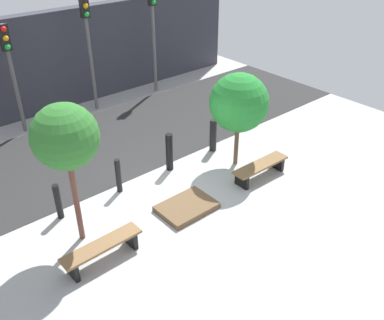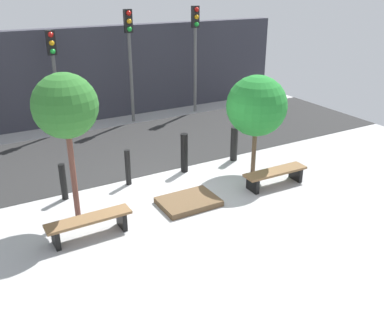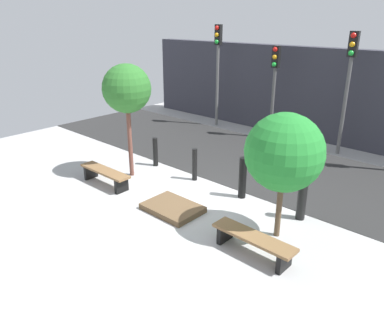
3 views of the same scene
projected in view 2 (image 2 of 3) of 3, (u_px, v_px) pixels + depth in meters
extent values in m
plane|color=#A6A6A6|center=(179.00, 196.00, 10.53)|extent=(18.00, 18.00, 0.00)
cube|color=#292929|center=(124.00, 148.00, 13.47)|extent=(18.00, 4.41, 0.01)
cube|color=#33333D|center=(86.00, 75.00, 15.66)|extent=(16.20, 0.50, 3.38)
cube|color=black|center=(56.00, 238.00, 8.46)|extent=(0.11, 0.40, 0.39)
cube|color=black|center=(122.00, 219.00, 9.11)|extent=(0.11, 0.40, 0.39)
cube|color=brown|center=(89.00, 219.00, 8.70)|extent=(1.76, 0.43, 0.06)
cube|color=black|center=(253.00, 185.00, 10.69)|extent=(0.11, 0.43, 0.36)
cube|color=black|center=(296.00, 174.00, 11.30)|extent=(0.11, 0.43, 0.36)
cube|color=brown|center=(275.00, 171.00, 10.91)|extent=(1.76, 0.46, 0.06)
cube|color=brown|center=(188.00, 202.00, 10.10)|extent=(1.36, 0.98, 0.14)
cylinder|color=brown|center=(73.00, 172.00, 9.18)|extent=(0.12, 0.12, 2.20)
sphere|color=#2E712B|center=(65.00, 106.00, 8.61)|extent=(1.34, 1.34, 1.34)
cylinder|color=brown|center=(254.00, 148.00, 11.53)|extent=(0.12, 0.12, 1.46)
sphere|color=#24812F|center=(257.00, 106.00, 11.07)|extent=(1.59, 1.59, 1.59)
cylinder|color=black|center=(63.00, 182.00, 10.21)|extent=(0.15, 0.15, 0.91)
cylinder|color=black|center=(128.00, 167.00, 10.95)|extent=(0.14, 0.14, 0.95)
cylinder|color=black|center=(184.00, 153.00, 11.66)|extent=(0.20, 0.20, 1.10)
cylinder|color=black|center=(234.00, 144.00, 12.43)|extent=(0.21, 0.21, 1.01)
cylinder|color=#545454|center=(56.00, 84.00, 14.21)|extent=(0.12, 0.12, 3.44)
cube|color=black|center=(51.00, 43.00, 13.69)|extent=(0.28, 0.16, 0.78)
sphere|color=red|center=(51.00, 35.00, 13.50)|extent=(0.17, 0.17, 0.17)
sphere|color=orange|center=(52.00, 43.00, 13.60)|extent=(0.17, 0.17, 0.17)
sphere|color=green|center=(53.00, 51.00, 13.71)|extent=(0.17, 0.17, 0.17)
cylinder|color=#595959|center=(131.00, 68.00, 15.31)|extent=(0.12, 0.12, 3.99)
cube|color=black|center=(128.00, 21.00, 14.68)|extent=(0.28, 0.16, 0.78)
sphere|color=red|center=(129.00, 13.00, 14.49)|extent=(0.17, 0.17, 0.17)
sphere|color=orange|center=(129.00, 21.00, 14.60)|extent=(0.17, 0.17, 0.17)
sphere|color=green|center=(130.00, 29.00, 14.70)|extent=(0.17, 0.17, 0.17)
cylinder|color=#5E5E5E|center=(195.00, 61.00, 16.50)|extent=(0.12, 0.12, 4.03)
cube|color=black|center=(195.00, 17.00, 15.87)|extent=(0.28, 0.16, 0.78)
sphere|color=red|center=(197.00, 10.00, 15.69)|extent=(0.17, 0.17, 0.17)
sphere|color=orange|center=(197.00, 17.00, 15.79)|extent=(0.17, 0.17, 0.17)
sphere|color=green|center=(197.00, 24.00, 15.89)|extent=(0.17, 0.17, 0.17)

